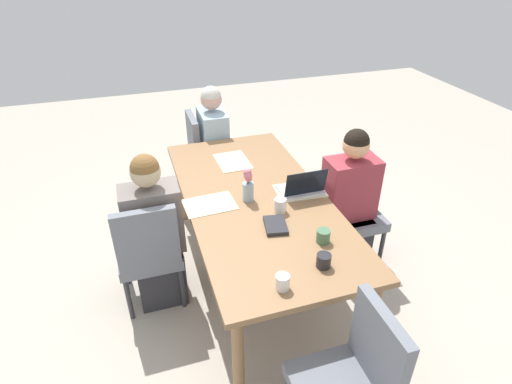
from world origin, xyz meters
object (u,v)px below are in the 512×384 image
(coffee_mug_centre_left, at_px, (283,282))
(person_far_left_mid, at_px, (348,207))
(person_head_left_left_near, at_px, (214,152))
(person_near_left_far, at_px, (156,239))
(chair_far_left_mid, at_px, (349,204))
(chair_near_left_far, at_px, (149,250))
(chair_head_left_left_near, at_px, (206,153))
(chair_head_right_right_near, at_px, (354,376))
(book_red_cover, at_px, (276,225))
(coffee_mug_near_right, at_px, (323,236))
(dining_table, at_px, (256,206))
(flower_vase, at_px, (248,186))
(coffee_mug_near_left, at_px, (324,261))
(laptop_far_left_mid, at_px, (302,188))
(coffee_mug_centre_right, at_px, (280,205))

(coffee_mug_centre_left, bearing_deg, person_far_left_mid, 134.73)
(person_head_left_left_near, bearing_deg, person_near_left_far, -29.65)
(chair_far_left_mid, bearing_deg, chair_near_left_far, -86.56)
(chair_head_left_left_near, relative_size, chair_far_left_mid, 1.00)
(person_far_left_mid, height_order, chair_near_left_far, person_far_left_mid)
(chair_far_left_mid, bearing_deg, coffee_mug_centre_left, -44.82)
(person_far_left_mid, height_order, chair_head_right_right_near, person_far_left_mid)
(chair_head_left_left_near, bearing_deg, chair_far_left_mid, 35.69)
(chair_head_left_left_near, relative_size, book_red_cover, 4.50)
(chair_far_left_mid, height_order, coffee_mug_near_right, chair_far_left_mid)
(chair_head_right_right_near, relative_size, coffee_mug_centre_left, 10.13)
(dining_table, xyz_separation_m, coffee_mug_near_right, (0.61, 0.24, 0.12))
(person_far_left_mid, xyz_separation_m, flower_vase, (-0.01, -0.83, 0.34))
(chair_far_left_mid, xyz_separation_m, book_red_cover, (0.44, -0.81, 0.26))
(person_head_left_left_near, distance_m, coffee_mug_near_left, 2.14)
(person_far_left_mid, bearing_deg, person_head_left_left_near, -148.73)
(person_head_left_left_near, bearing_deg, dining_table, 1.33)
(dining_table, xyz_separation_m, person_head_left_left_near, (-1.29, -0.03, -0.15))
(chair_head_left_left_near, relative_size, coffee_mug_near_right, 10.45)
(person_near_left_far, relative_size, coffee_mug_near_left, 13.89)
(chair_head_right_right_near, xyz_separation_m, coffee_mug_centre_left, (-0.45, -0.22, 0.29))
(laptop_far_left_mid, xyz_separation_m, coffee_mug_centre_left, (0.88, -0.49, -0.00))
(person_head_left_left_near, distance_m, book_red_cover, 1.69)
(chair_head_left_left_near, distance_m, coffee_mug_centre_right, 1.61)
(laptop_far_left_mid, bearing_deg, coffee_mug_near_right, -10.20)
(dining_table, relative_size, chair_head_left_left_near, 2.38)
(person_far_left_mid, xyz_separation_m, coffee_mug_centre_right, (0.20, -0.66, 0.27))
(person_head_left_left_near, distance_m, chair_far_left_mid, 1.50)
(coffee_mug_centre_left, bearing_deg, person_head_left_left_near, 177.08)
(dining_table, distance_m, chair_head_right_right_near, 1.38)
(person_head_left_left_near, distance_m, person_near_left_far, 1.45)
(person_far_left_mid, bearing_deg, book_red_cover, -64.27)
(flower_vase, height_order, coffee_mug_centre_right, flower_vase)
(person_head_left_left_near, xyz_separation_m, laptop_far_left_mid, (1.33, 0.38, 0.27))
(chair_far_left_mid, distance_m, person_far_left_mid, 0.10)
(dining_table, relative_size, laptop_far_left_mid, 6.69)
(chair_head_left_left_near, distance_m, person_far_left_mid, 1.62)
(chair_head_left_left_near, height_order, coffee_mug_centre_right, chair_head_left_left_near)
(chair_head_left_left_near, relative_size, chair_near_left_far, 1.00)
(flower_vase, height_order, laptop_far_left_mid, flower_vase)
(person_head_left_left_near, distance_m, flower_vase, 1.35)
(coffee_mug_centre_right, distance_m, book_red_cover, 0.19)
(coffee_mug_centre_right, bearing_deg, flower_vase, -140.96)
(chair_near_left_far, relative_size, coffee_mug_near_right, 10.45)
(coffee_mug_near_right, distance_m, coffee_mug_centre_right, 0.42)
(person_head_left_left_near, height_order, coffee_mug_centre_right, person_head_left_left_near)
(chair_head_right_right_near, bearing_deg, dining_table, -176.66)
(chair_head_left_left_near, relative_size, coffee_mug_centre_left, 10.13)
(chair_near_left_far, height_order, coffee_mug_near_left, chair_near_left_far)
(coffee_mug_near_left, height_order, coffee_mug_near_right, coffee_mug_near_right)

